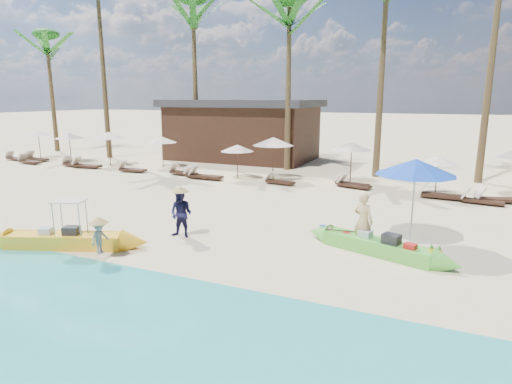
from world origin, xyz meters
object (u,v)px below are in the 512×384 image
at_px(green_canoe, 377,246).
at_px(tourist, 363,221).
at_px(yellow_canoe, 65,240).
at_px(blue_umbrella, 416,167).

height_order(green_canoe, tourist, tourist).
relative_size(green_canoe, tourist, 3.01).
bearing_deg(yellow_canoe, blue_umbrella, 5.92).
distance_m(tourist, blue_umbrella, 2.36).
height_order(green_canoe, yellow_canoe, yellow_canoe).
bearing_deg(tourist, yellow_canoe, 44.89).
relative_size(tourist, blue_umbrella, 0.65).
bearing_deg(blue_umbrella, tourist, -135.05).
distance_m(green_canoe, tourist, 0.84).
relative_size(yellow_canoe, blue_umbrella, 2.06).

